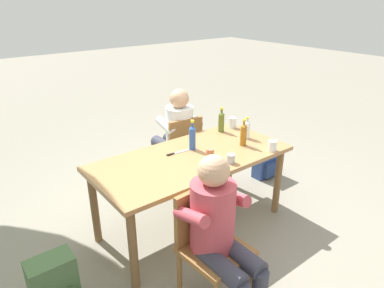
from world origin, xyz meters
The scene contains 17 objects.
ground_plane centered at (0.00, 0.00, 0.00)m, with size 24.00×24.00×0.00m, color gray.
dining_table centered at (0.00, 0.00, 0.68)m, with size 1.85×0.88×0.77m.
chair_near_left centered at (-0.42, -0.74, 0.49)m, with size 0.47×0.47×0.87m.
chair_far_right centered at (0.41, 0.74, 0.49)m, with size 0.49×0.49×0.87m.
person_in_white_shirt centered at (-0.42, -0.85, 0.66)m, with size 0.47×0.61×1.18m.
person_in_plaid_shirt centered at (0.42, 0.85, 0.66)m, with size 0.47×0.61×1.18m.
bottle_olive centered at (0.63, 0.29, 0.89)m, with size 0.06×0.06×0.28m.
bottle_amber centered at (0.55, -0.11, 0.89)m, with size 0.06×0.06×0.28m.
bottle_clear centered at (0.71, -0.01, 0.87)m, with size 0.06×0.06×0.23m.
bottle_blue centered at (0.10, 0.12, 0.90)m, with size 0.06×0.06×0.30m.
cup_steel centered at (0.18, -0.32, 0.81)m, with size 0.07×0.07×0.08m, color #B2B7BC.
cup_white centered at (0.67, -0.38, 0.82)m, with size 0.08×0.08×0.10m, color white.
cup_glass centered at (0.81, 0.31, 0.83)m, with size 0.08×0.08×0.12m, color silver.
cup_terracotta centered at (0.07, -0.17, 0.82)m, with size 0.07×0.07×0.11m, color #BC6B47.
table_knife centered at (-0.08, 0.14, 0.77)m, with size 0.24×0.04×0.01m.
backpack_by_near_side centered at (-1.41, -0.21, 0.22)m, with size 0.32×0.26×0.46m.
backpack_by_far_side centered at (1.37, 0.23, 0.20)m, with size 0.32×0.21×0.42m.
Camera 1 is at (-1.77, -2.27, 2.14)m, focal length 32.33 mm.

